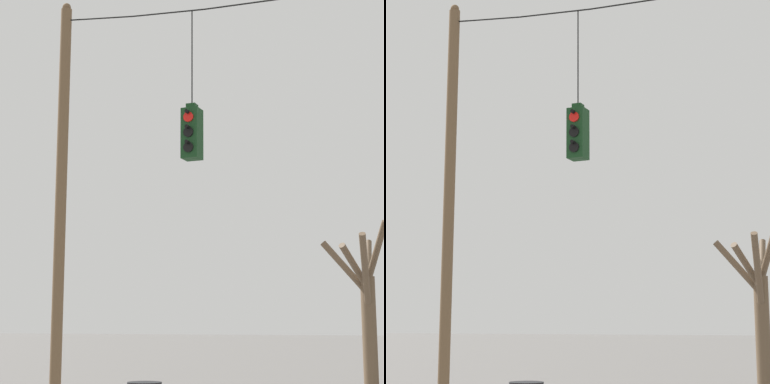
{
  "view_description": "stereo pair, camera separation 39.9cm",
  "coord_description": "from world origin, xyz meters",
  "views": [
    {
      "loc": [
        2.75,
        -13.29,
        1.75
      ],
      "look_at": [
        -2.69,
        -0.29,
        4.23
      ],
      "focal_mm": 70.0,
      "sensor_mm": 36.0,
      "label": 1
    },
    {
      "loc": [
        3.12,
        -13.13,
        1.75
      ],
      "look_at": [
        -2.69,
        -0.29,
        4.23
      ],
      "focal_mm": 70.0,
      "sensor_mm": 36.0,
      "label": 2
    }
  ],
  "objects": [
    {
      "name": "utility_pole_left",
      "position": [
        -5.63,
        -0.29,
        4.28
      ],
      "size": [
        0.23,
        0.23,
        8.58
      ],
      "color": "brown",
      "rests_on": "ground_plane"
    },
    {
      "name": "traffic_light_over_intersection",
      "position": [
        -2.69,
        -0.29,
        5.4
      ],
      "size": [
        0.34,
        0.58,
        3.04
      ],
      "color": "#143819"
    },
    {
      "name": "bare_tree",
      "position": [
        -0.62,
        6.47,
        2.23
      ],
      "size": [
        1.9,
        2.84,
        4.33
      ],
      "color": "brown",
      "rests_on": "ground_plane"
    }
  ]
}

